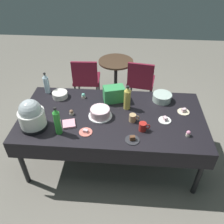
# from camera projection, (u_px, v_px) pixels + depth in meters

# --- Properties ---
(ground) EXTENTS (9.00, 9.00, 0.00)m
(ground) POSITION_uv_depth(u_px,v_px,m) (112.00, 157.00, 3.24)
(ground) COLOR slate
(potluck_table) EXTENTS (2.20, 1.10, 0.75)m
(potluck_table) POSITION_uv_depth(u_px,v_px,m) (112.00, 119.00, 2.82)
(potluck_table) COLOR black
(potluck_table) RESTS_ON ground
(frosted_layer_cake) EXTENTS (0.28, 0.28, 0.11)m
(frosted_layer_cake) POSITION_uv_depth(u_px,v_px,m) (100.00, 113.00, 2.73)
(frosted_layer_cake) COLOR silver
(frosted_layer_cake) RESTS_ON potluck_table
(slow_cooker) EXTENTS (0.30, 0.30, 0.36)m
(slow_cooker) POSITION_uv_depth(u_px,v_px,m) (32.00, 115.00, 2.51)
(slow_cooker) COLOR black
(slow_cooker) RESTS_ON potluck_table
(glass_salad_bowl) EXTENTS (0.24, 0.24, 0.09)m
(glass_salad_bowl) POSITION_uv_depth(u_px,v_px,m) (162.00, 97.00, 2.99)
(glass_salad_bowl) COLOR #B2C6BC
(glass_salad_bowl) RESTS_ON potluck_table
(ceramic_snack_bowl) EXTENTS (0.20, 0.20, 0.08)m
(ceramic_snack_bowl) POSITION_uv_depth(u_px,v_px,m) (60.00, 95.00, 3.06)
(ceramic_snack_bowl) COLOR silver
(ceramic_snack_bowl) RESTS_ON potluck_table
(dessert_plate_charcoal) EXTENTS (0.15, 0.15, 0.06)m
(dessert_plate_charcoal) POSITION_uv_depth(u_px,v_px,m) (132.00, 139.00, 2.44)
(dessert_plate_charcoal) COLOR #2D2D33
(dessert_plate_charcoal) RESTS_ON potluck_table
(dessert_plate_coral) EXTENTS (0.15, 0.15, 0.04)m
(dessert_plate_coral) POSITION_uv_depth(u_px,v_px,m) (86.00, 132.00, 2.54)
(dessert_plate_coral) COLOR #E07266
(dessert_plate_coral) RESTS_ON potluck_table
(dessert_plate_white) EXTENTS (0.15, 0.15, 0.05)m
(dessert_plate_white) POSITION_uv_depth(u_px,v_px,m) (165.00, 120.00, 2.70)
(dessert_plate_white) COLOR white
(dessert_plate_white) RESTS_ON potluck_table
(dessert_plate_cream) EXTENTS (0.14, 0.14, 0.05)m
(dessert_plate_cream) POSITION_uv_depth(u_px,v_px,m) (184.00, 111.00, 2.82)
(dessert_plate_cream) COLOR beige
(dessert_plate_cream) RESTS_ON potluck_table
(cupcake_cocoa) EXTENTS (0.05, 0.05, 0.07)m
(cupcake_cocoa) POSITION_uv_depth(u_px,v_px,m) (188.00, 133.00, 2.49)
(cupcake_cocoa) COLOR beige
(cupcake_cocoa) RESTS_ON potluck_table
(cupcake_lemon) EXTENTS (0.05, 0.05, 0.07)m
(cupcake_lemon) POSITION_uv_depth(u_px,v_px,m) (71.00, 112.00, 2.77)
(cupcake_lemon) COLOR beige
(cupcake_lemon) RESTS_ON potluck_table
(cupcake_rose) EXTENTS (0.05, 0.05, 0.07)m
(cupcake_rose) POSITION_uv_depth(u_px,v_px,m) (83.00, 96.00, 3.05)
(cupcake_rose) COLOR beige
(cupcake_rose) RESTS_ON potluck_table
(soda_bottle_water) EXTENTS (0.07, 0.07, 0.30)m
(soda_bottle_water) POSITION_uv_depth(u_px,v_px,m) (46.00, 84.00, 3.08)
(soda_bottle_water) COLOR silver
(soda_bottle_water) RESTS_ON potluck_table
(soda_bottle_lime_soda) EXTENTS (0.07, 0.07, 0.34)m
(soda_bottle_lime_soda) POSITION_uv_depth(u_px,v_px,m) (57.00, 121.00, 2.44)
(soda_bottle_lime_soda) COLOR green
(soda_bottle_lime_soda) RESTS_ON potluck_table
(soda_bottle_ginger_ale) EXTENTS (0.08, 0.08, 0.32)m
(soda_bottle_ginger_ale) POSITION_uv_depth(u_px,v_px,m) (127.00, 98.00, 2.80)
(soda_bottle_ginger_ale) COLOR gold
(soda_bottle_ginger_ale) RESTS_ON potluck_table
(coffee_mug_red) EXTENTS (0.13, 0.08, 0.10)m
(coffee_mug_red) POSITION_uv_depth(u_px,v_px,m) (143.00, 127.00, 2.54)
(coffee_mug_red) COLOR #B2231E
(coffee_mug_red) RESTS_ON potluck_table
(coffee_mug_tan) EXTENTS (0.12, 0.08, 0.09)m
(coffee_mug_tan) POSITION_uv_depth(u_px,v_px,m) (133.00, 118.00, 2.67)
(coffee_mug_tan) COLOR tan
(coffee_mug_tan) RESTS_ON potluck_table
(soda_carton) EXTENTS (0.29, 0.23, 0.20)m
(soda_carton) POSITION_uv_depth(u_px,v_px,m) (114.00, 94.00, 2.96)
(soda_carton) COLOR #338C4C
(soda_carton) RESTS_ON potluck_table
(paper_napkin_stack) EXTENTS (0.17, 0.17, 0.02)m
(paper_napkin_stack) POSITION_uv_depth(u_px,v_px,m) (69.00, 124.00, 2.64)
(paper_napkin_stack) COLOR pink
(paper_napkin_stack) RESTS_ON potluck_table
(maroon_chair_left) EXTENTS (0.46, 0.46, 0.85)m
(maroon_chair_left) POSITION_uv_depth(u_px,v_px,m) (86.00, 78.00, 3.99)
(maroon_chair_left) COLOR maroon
(maroon_chair_left) RESTS_ON ground
(maroon_chair_right) EXTENTS (0.50, 0.50, 0.85)m
(maroon_chair_right) POSITION_uv_depth(u_px,v_px,m) (141.00, 80.00, 3.93)
(maroon_chair_right) COLOR maroon
(maroon_chair_right) RESTS_ON ground
(round_cafe_table) EXTENTS (0.60, 0.60, 0.72)m
(round_cafe_table) POSITION_uv_depth(u_px,v_px,m) (116.00, 72.00, 4.13)
(round_cafe_table) COLOR #473323
(round_cafe_table) RESTS_ON ground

